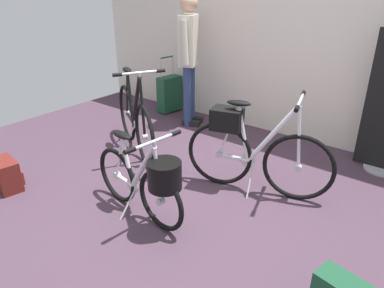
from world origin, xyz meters
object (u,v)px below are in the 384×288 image
object	(u,v)px
display_bike_right	(135,121)
visitor_near_wall	(189,53)
rolling_suitcase	(170,94)
display_bike_left	(251,148)
folding_bike_foreground	(146,180)
backpack_on_floor	(7,175)

from	to	relation	value
display_bike_right	visitor_near_wall	bearing A→B (deg)	93.86
rolling_suitcase	display_bike_left	bearing A→B (deg)	-30.81
folding_bike_foreground	rolling_suitcase	world-z (taller)	rolling_suitcase
folding_bike_foreground	display_bike_left	distance (m)	1.03
rolling_suitcase	folding_bike_foreground	bearing A→B (deg)	-52.69
visitor_near_wall	display_bike_right	bearing A→B (deg)	-86.14
display_bike_left	backpack_on_floor	xyz separation A→B (m)	(-1.84, -1.41, -0.29)
display_bike_left	rolling_suitcase	world-z (taller)	display_bike_left
display_bike_left	display_bike_right	distance (m)	1.46
display_bike_right	rolling_suitcase	size ratio (longest dim) A/B	1.59
backpack_on_floor	folding_bike_foreground	bearing A→B (deg)	18.50
folding_bike_foreground	display_bike_right	world-z (taller)	display_bike_right
display_bike_right	backpack_on_floor	distance (m)	1.42
visitor_near_wall	backpack_on_floor	bearing A→B (deg)	-97.20
display_bike_right	backpack_on_floor	size ratio (longest dim) A/B	3.74
display_bike_left	backpack_on_floor	distance (m)	2.33
folding_bike_foreground	visitor_near_wall	distance (m)	2.33
folding_bike_foreground	backpack_on_floor	world-z (taller)	folding_bike_foreground
display_bike_left	rolling_suitcase	size ratio (longest dim) A/B	1.61
backpack_on_floor	visitor_near_wall	bearing A→B (deg)	82.80
rolling_suitcase	display_bike_right	bearing A→B (deg)	-64.53
display_bike_right	rolling_suitcase	xyz separation A→B (m)	(-0.62, 1.31, -0.10)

